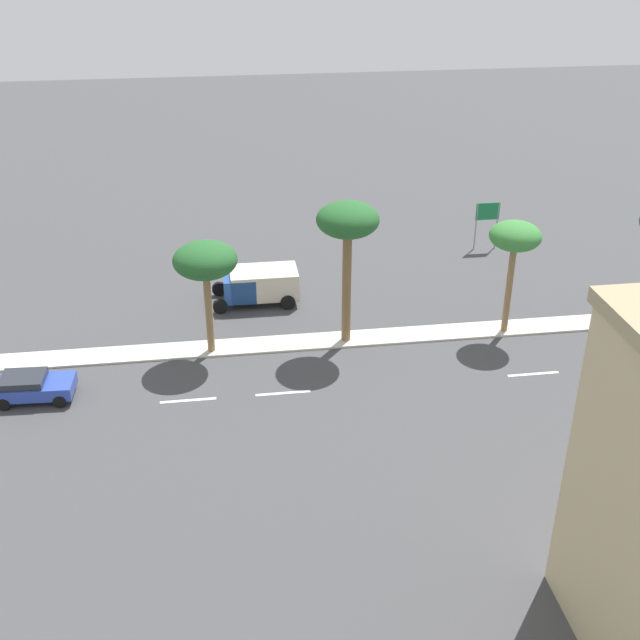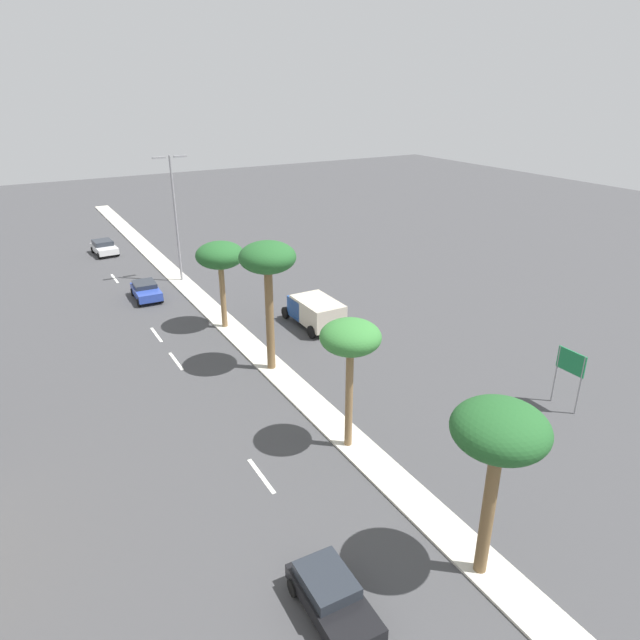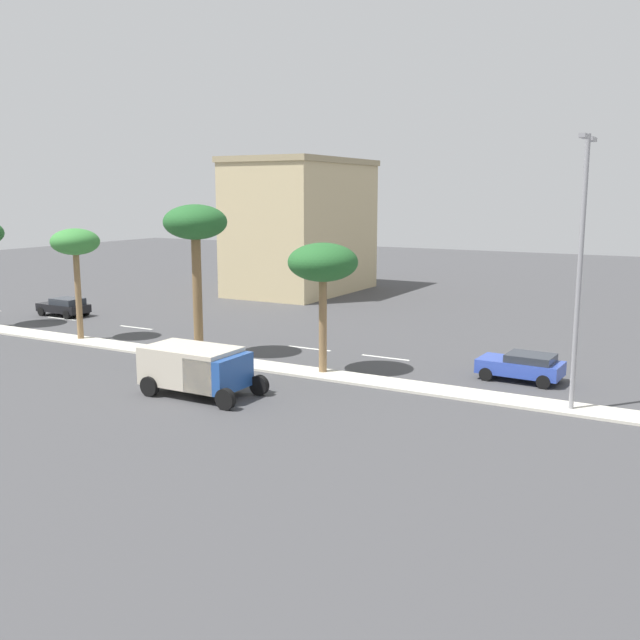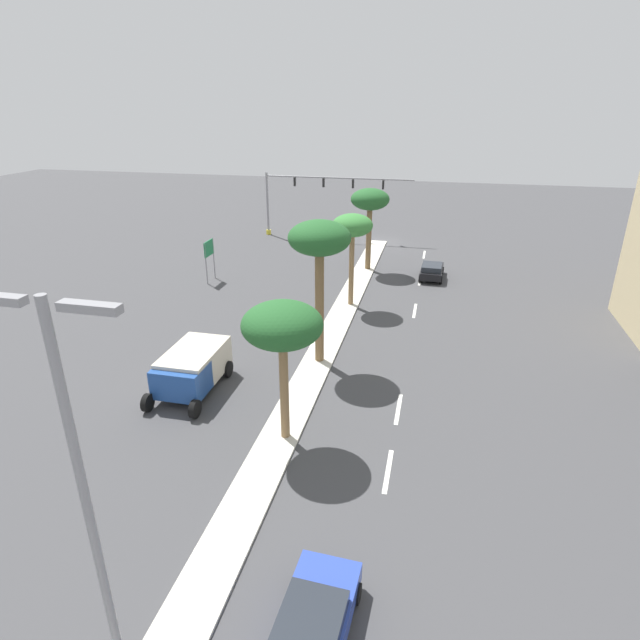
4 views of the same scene
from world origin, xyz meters
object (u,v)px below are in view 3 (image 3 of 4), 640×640
Objects in this scene: palm_tree_mid at (323,264)px; palm_tree_leading at (75,245)px; palm_tree_front at (195,227)px; box_truck at (199,368)px; street_lamp_left at (581,254)px; sedan_black_leading at (64,306)px; commercial_building at (302,226)px; sedan_blue_rear at (522,366)px.

palm_tree_leading is at bearing -90.11° from palm_tree_mid.
palm_tree_mid is (0.03, 16.88, -0.37)m from palm_tree_leading.
box_truck is at bearing 38.93° from palm_tree_front.
street_lamp_left is 37.46m from sedan_black_leading.
box_truck is (5.75, 4.64, -5.82)m from palm_tree_front.
palm_tree_leading is at bearing 54.03° from sedan_black_leading.
palm_tree_mid is (25.33, 16.16, -0.48)m from commercial_building.
sedan_blue_rear reaches higher than sedan_black_leading.
street_lamp_left is (25.77, 28.04, 0.53)m from commercial_building.
palm_tree_leading is 1.68× the size of sedan_black_leading.
sedan_blue_rear is (-3.44, 25.81, -5.08)m from palm_tree_leading.
palm_tree_leading is 0.61× the size of street_lamp_left.
palm_tree_front is 1.54× the size of box_truck.
street_lamp_left reaches higher than palm_tree_mid.
commercial_building is 2.11× the size of palm_tree_leading.
palm_tree_mid reaches higher than sedan_blue_rear.
commercial_building is 25.31m from palm_tree_leading.
palm_tree_leading is at bearing -82.40° from sedan_blue_rear.
palm_tree_front is at bearing 71.08° from sedan_black_leading.
sedan_black_leading is at bearing -108.92° from palm_tree_front.
sedan_blue_rear is at bearing 48.94° from commercial_building.
commercial_building is at bearing -161.44° from palm_tree_front.
palm_tree_leading is 26.53m from sedan_blue_rear.
box_truck reaches higher than sedan_blue_rear.
palm_tree_front is at bearing -88.60° from palm_tree_mid.
palm_tree_leading is 10.84m from sedan_black_leading.
palm_tree_leading is 28.78m from street_lamp_left.
street_lamp_left reaches higher than box_truck.
palm_tree_front is 1.28× the size of palm_tree_mid.
box_truck is (5.93, -2.95, -4.22)m from palm_tree_mid.
box_truck is (5.96, 13.93, -4.59)m from palm_tree_leading.
commercial_building is 26.94m from palm_tree_front.
street_lamp_left is 2.77× the size of sedan_blue_rear.
palm_tree_leading is at bearing -90.94° from street_lamp_left.
commercial_building is 2.65× the size of box_truck.
box_truck is at bearing -51.62° from sedan_blue_rear.
box_truck is at bearing 61.88° from sedan_black_leading.
sedan_black_leading is 24.58m from box_truck.
palm_tree_mid is at bearing 77.07° from sedan_black_leading.
street_lamp_left reaches higher than palm_tree_leading.
palm_tree_mid is 0.58× the size of street_lamp_left.
palm_tree_leading is at bearing -113.17° from box_truck.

